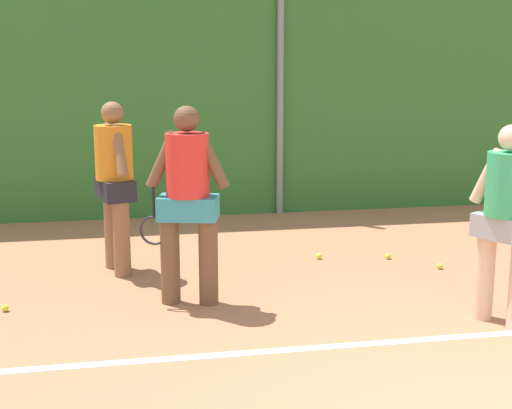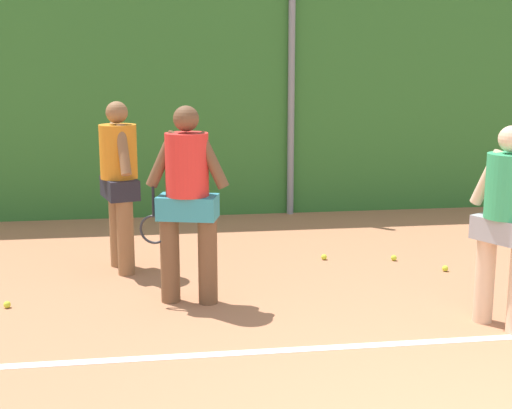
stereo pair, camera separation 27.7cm
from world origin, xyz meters
name	(u,v)px [view 1 (the left image)]	position (x,y,z in m)	size (l,w,h in m)	color
ground_plane	(400,332)	(0.00, 2.09, 0.00)	(29.21, 29.21, 0.00)	#B2704C
hedge_fence_backdrop	(278,101)	(0.00, 7.11, 1.67)	(18.99, 0.25, 3.34)	#33702D
fence_post_center	(280,89)	(0.00, 6.93, 1.86)	(0.10, 0.10, 3.72)	gray
court_baseline_paint	(410,341)	(0.00, 1.88, 0.00)	(13.87, 0.10, 0.01)	white
player_foreground_near	(507,215)	(0.93, 2.12, 0.99)	(0.51, 0.71, 1.76)	beige
player_midcourt	(188,195)	(-1.71, 3.16, 1.05)	(0.84, 0.46, 1.88)	brown
player_backcourt_far	(115,178)	(-2.39, 4.33, 1.04)	(0.46, 0.76, 1.86)	#8C603D
tennis_ball_1	(319,256)	(-0.08, 4.41, 0.03)	(0.07, 0.07, 0.07)	#CCDB33
tennis_ball_8	(388,256)	(0.71, 4.25, 0.03)	(0.07, 0.07, 0.07)	#CCDB33
tennis_ball_10	(440,266)	(1.13, 3.77, 0.03)	(0.07, 0.07, 0.07)	#CCDB33
tennis_ball_12	(495,208)	(3.35, 6.56, 0.03)	(0.07, 0.07, 0.07)	#CCDB33
tennis_ball_13	(5,308)	(-3.42, 3.24, 0.03)	(0.07, 0.07, 0.07)	#CCDB33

